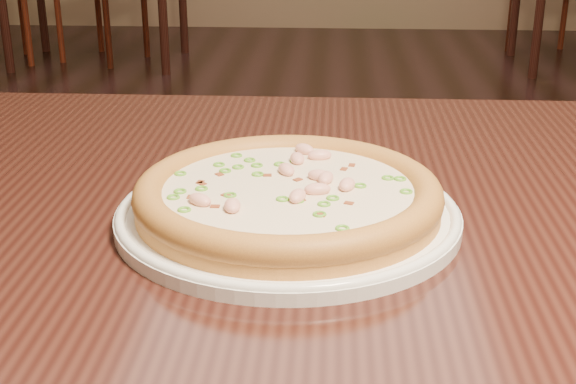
{
  "coord_description": "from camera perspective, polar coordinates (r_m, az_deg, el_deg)",
  "views": [
    {
      "loc": [
        0.09,
        -1.45,
        1.05
      ],
      "look_at": [
        0.05,
        -0.78,
        0.78
      ],
      "focal_mm": 50.0,
      "sensor_mm": 36.0,
      "label": 1
    }
  ],
  "objects": [
    {
      "name": "plate",
      "position": [
        0.74,
        0.0,
        -1.54
      ],
      "size": [
        0.32,
        0.32,
        0.02
      ],
      "color": "white",
      "rests_on": "hero_table"
    },
    {
      "name": "pizza",
      "position": [
        0.73,
        0.0,
        -0.21
      ],
      "size": [
        0.28,
        0.28,
        0.03
      ],
      "color": "#C3813D",
      "rests_on": "plate"
    },
    {
      "name": "hero_table",
      "position": [
        0.83,
        8.57,
        -7.2
      ],
      "size": [
        1.2,
        0.8,
        0.75
      ],
      "color": "black",
      "rests_on": "ground"
    }
  ]
}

